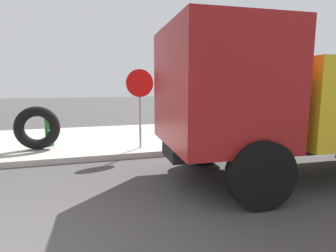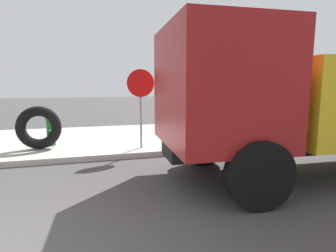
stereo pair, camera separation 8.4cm
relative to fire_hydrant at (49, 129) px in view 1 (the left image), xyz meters
name	(u,v)px [view 1 (the left image)]	position (x,y,z in m)	size (l,w,h in m)	color
sidewalk_curb	(56,142)	(0.07, 0.92, -0.56)	(36.00, 5.00, 0.15)	#ADA89E
fire_hydrant	(49,129)	(0.00, 0.00, 0.00)	(0.27, 0.61, 0.92)	#2D8438
loose_tire	(37,128)	(-0.25, -0.40, 0.11)	(1.19, 1.19, 0.27)	black
stop_sign	(140,94)	(2.51, -1.02, 1.04)	(0.76, 0.08, 2.20)	gray
dump_truck_yellow	(319,100)	(5.82, -3.88, 0.97)	(7.11, 3.07, 3.00)	gold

